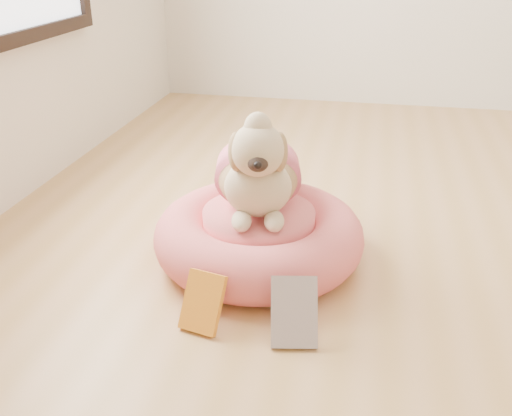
% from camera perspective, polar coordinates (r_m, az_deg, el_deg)
% --- Properties ---
extents(pet_bed, '(0.74, 0.74, 0.19)m').
position_cam_1_polar(pet_bed, '(2.01, 0.29, -2.80)').
color(pet_bed, '#E95B5F').
rests_on(pet_bed, floor).
extents(dog, '(0.46, 0.59, 0.39)m').
position_cam_1_polar(dog, '(1.93, 0.20, 5.40)').
color(dog, brown).
rests_on(dog, pet_bed).
extents(book_yellow, '(0.14, 0.13, 0.16)m').
position_cam_1_polar(book_yellow, '(1.69, -5.35, -9.36)').
color(book_yellow, yellow).
rests_on(book_yellow, floor).
extents(book_white, '(0.15, 0.15, 0.18)m').
position_cam_1_polar(book_white, '(1.64, 3.84, -10.31)').
color(book_white, white).
rests_on(book_white, floor).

